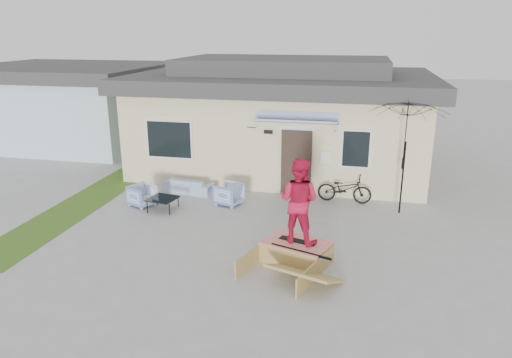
% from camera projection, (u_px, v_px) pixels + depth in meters
% --- Properties ---
extents(ground, '(90.00, 90.00, 0.00)m').
position_uv_depth(ground, '(227.00, 253.00, 11.19)').
color(ground, '#A5A5A5').
rests_on(ground, ground).
extents(grass_strip, '(1.40, 8.00, 0.01)m').
position_uv_depth(grass_strip, '(78.00, 206.00, 14.13)').
color(grass_strip, '#39601D').
rests_on(grass_strip, ground).
extents(house, '(10.80, 8.49, 4.10)m').
position_uv_depth(house, '(283.00, 115.00, 18.05)').
color(house, beige).
rests_on(house, ground).
extents(neighbor_house, '(8.60, 7.60, 3.50)m').
position_uv_depth(neighbor_house, '(68.00, 103.00, 22.13)').
color(neighbor_house, silver).
rests_on(neighbor_house, ground).
extents(loveseat, '(1.69, 0.73, 0.64)m').
position_uv_depth(loveseat, '(189.00, 183.00, 15.28)').
color(loveseat, '#4261B6').
rests_on(loveseat, ground).
extents(armchair_left, '(0.86, 0.88, 0.70)m').
position_uv_depth(armchair_left, '(142.00, 194.00, 14.12)').
color(armchair_left, '#4261B6').
rests_on(armchair_left, ground).
extents(armchair_right, '(0.85, 0.88, 0.73)m').
position_uv_depth(armchair_right, '(229.00, 193.00, 14.22)').
color(armchair_right, '#4261B6').
rests_on(armchair_right, ground).
extents(coffee_table, '(0.88, 0.88, 0.37)m').
position_uv_depth(coffee_table, '(163.00, 204.00, 13.80)').
color(coffee_table, black).
rests_on(coffee_table, ground).
extents(bicycle, '(1.65, 0.65, 1.04)m').
position_uv_depth(bicycle, '(345.00, 186.00, 14.35)').
color(bicycle, black).
rests_on(bicycle, ground).
extents(patio_umbrella, '(2.73, 2.64, 2.20)m').
position_uv_depth(patio_umbrella, '(405.00, 154.00, 13.12)').
color(patio_umbrella, black).
rests_on(patio_umbrella, ground).
extents(skate_ramp, '(1.96, 2.25, 0.47)m').
position_uv_depth(skate_ramp, '(296.00, 252.00, 10.73)').
color(skate_ramp, '#9D8245').
rests_on(skate_ramp, ground).
extents(skateboard, '(0.88, 0.45, 0.05)m').
position_uv_depth(skateboard, '(297.00, 240.00, 10.69)').
color(skateboard, black).
rests_on(skateboard, skate_ramp).
extents(skater, '(1.10, 0.95, 1.93)m').
position_uv_depth(skater, '(299.00, 199.00, 10.39)').
color(skater, red).
rests_on(skater, skateboard).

